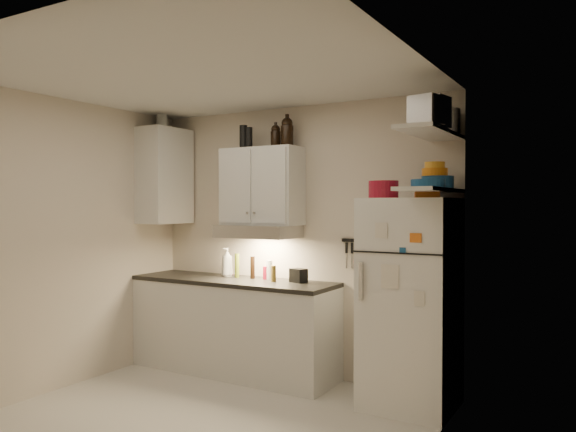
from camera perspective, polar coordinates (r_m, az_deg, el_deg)
The scene contains 36 objects.
floor at distance 4.53m, azimuth -9.08°, elevation -20.31°, with size 3.20×3.00×0.02m, color silver.
ceiling at distance 4.33m, azimuth -9.19°, elevation 14.00°, with size 3.20×3.00×0.02m, color silver.
back_wall at distance 5.48m, azimuth 0.97°, elevation -2.48°, with size 3.20×0.02×2.60m, color beige.
left_wall at distance 5.40m, azimuth -22.45°, elevation -2.62°, with size 0.02×3.00×2.60m, color beige.
right_wall at distance 3.44m, azimuth 12.08°, elevation -4.64°, with size 0.02×3.00×2.60m, color beige.
base_cabinet at distance 5.63m, azimuth -5.59°, elevation -11.23°, with size 2.10×0.60×0.88m, color silver.
countertop at distance 5.55m, azimuth -5.60°, elevation -6.59°, with size 2.10×0.62×0.04m, color black.
upper_cabinet at distance 5.48m, azimuth -2.67°, elevation 3.01°, with size 0.80×0.33×0.75m, color silver.
side_cabinet at distance 6.07m, azimuth -12.41°, elevation 3.98°, with size 0.33×0.55×1.00m, color silver.
range_hood at distance 5.43m, azimuth -3.04°, elevation -1.57°, with size 0.76×0.46×0.12m, color silver.
fridge at distance 4.71m, azimuth 12.33°, elevation -8.61°, with size 0.70×0.68×1.70m, color white.
shelf_hi at distance 4.49m, azimuth 14.32°, elevation 8.20°, with size 0.30×0.95×0.03m, color silver.
shelf_lo at distance 4.46m, azimuth 14.29°, elevation 2.58°, with size 0.30×0.95×0.03m, color silver.
knife_strip at distance 5.15m, azimuth 7.64°, elevation -2.50°, with size 0.42×0.02×0.03m, color black.
dutch_oven at distance 4.61m, azimuth 9.67°, elevation 2.67°, with size 0.24×0.24×0.14m, color maroon.
book_stack at distance 4.46m, azimuth 13.93°, elevation 2.29°, with size 0.18×0.23×0.08m, color orange.
spice_jar at distance 4.60m, azimuth 12.89°, elevation 2.45°, with size 0.06×0.06×0.11m, color silver.
stock_pot at distance 4.78m, azimuth 15.39°, elevation 9.17°, with size 0.29×0.29×0.20m, color silver.
tin_a at distance 4.35m, azimuth 14.35°, elevation 10.15°, with size 0.23×0.21×0.23m, color #AAAAAD.
tin_b at distance 4.15m, azimuth 13.89°, elevation 10.39°, with size 0.20×0.20×0.20m, color #AAAAAD.
bowl_teal at distance 4.70m, azimuth 14.95°, elevation 3.31°, with size 0.26×0.26×0.10m, color navy.
bowl_orange at distance 4.67m, azimuth 14.68°, elevation 4.32°, with size 0.20×0.20×0.06m, color orange.
bowl_yellow at distance 4.68m, azimuth 14.68°, elevation 5.01°, with size 0.16×0.16×0.05m, color #F5A82B.
plates at distance 4.40m, azimuth 14.02°, elevation 3.21°, with size 0.26×0.26×0.06m, color navy.
growler_a at distance 5.50m, azimuth -1.26°, elevation 8.12°, with size 0.10×0.10×0.23m, color black, non-canonical shape.
growler_b at distance 5.40m, azimuth -0.09°, elevation 8.55°, with size 0.12×0.12×0.29m, color black, non-canonical shape.
thermos_a at distance 5.54m, azimuth -3.99°, elevation 7.93°, with size 0.07×0.07×0.20m, color black.
thermos_b at distance 5.58m, azimuth -4.54°, elevation 8.01°, with size 0.08×0.08×0.23m, color black.
side_jar at distance 6.17m, azimuth -12.66°, elevation 9.34°, with size 0.12×0.12×0.16m, color silver.
soap_bottle at distance 5.73m, azimuth -6.21°, elevation -4.52°, with size 0.12×0.13×0.32m, color silver.
pepper_mill at distance 5.32m, azimuth -1.48°, elevation -5.87°, with size 0.05×0.05×0.15m, color brown.
oil_bottle at distance 5.64m, azimuth -5.21°, elevation -5.03°, with size 0.05×0.05×0.24m, color #576419.
vinegar_bottle at distance 5.55m, azimuth -3.62°, elevation -5.24°, with size 0.05×0.05×0.22m, color black.
clear_bottle at distance 5.49m, azimuth -1.92°, elevation -5.48°, with size 0.06×0.06×0.19m, color silver.
red_jar at distance 5.50m, azimuth -2.24°, elevation -5.78°, with size 0.06×0.06×0.13m, color maroon.
caddy at distance 5.28m, azimuth 1.07°, elevation -6.06°, with size 0.15×0.11×0.13m, color black.
Camera 1 is at (2.68, -3.25, 1.64)m, focal length 35.00 mm.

